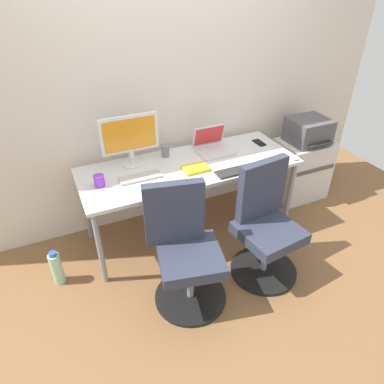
# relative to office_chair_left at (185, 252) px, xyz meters

# --- Properties ---
(ground_plane) EXTENTS (5.28, 5.28, 0.00)m
(ground_plane) POSITION_rel_office_chair_left_xyz_m (0.34, 0.68, -0.42)
(ground_plane) COLOR brown
(back_wall) EXTENTS (4.40, 0.04, 2.60)m
(back_wall) POSITION_rel_office_chair_left_xyz_m (0.34, 1.12, 0.88)
(back_wall) COLOR silver
(back_wall) RESTS_ON ground
(desk) EXTENTS (1.86, 0.71, 0.71)m
(desk) POSITION_rel_office_chair_left_xyz_m (0.34, 0.68, 0.23)
(desk) COLOR silver
(desk) RESTS_ON ground
(office_chair_left) EXTENTS (0.54, 0.54, 0.94)m
(office_chair_left) POSITION_rel_office_chair_left_xyz_m (0.00, 0.00, 0.00)
(office_chair_left) COLOR black
(office_chair_left) RESTS_ON ground
(office_chair_right) EXTENTS (0.54, 0.54, 0.94)m
(office_chair_right) POSITION_rel_office_chair_left_xyz_m (0.68, 0.00, 0.00)
(office_chair_right) COLOR black
(office_chair_right) RESTS_ON ground
(side_cabinet) EXTENTS (0.51, 0.42, 0.63)m
(side_cabinet) POSITION_rel_office_chair_left_xyz_m (1.67, 0.76, -0.11)
(side_cabinet) COLOR silver
(side_cabinet) RESTS_ON ground
(printer) EXTENTS (0.38, 0.40, 0.24)m
(printer) POSITION_rel_office_chair_left_xyz_m (1.67, 0.76, 0.33)
(printer) COLOR #515156
(printer) RESTS_ON side_cabinet
(water_bottle_on_floor) EXTENTS (0.09, 0.09, 0.31)m
(water_bottle_on_floor) POSITION_rel_office_chair_left_xyz_m (-0.87, 0.52, -0.28)
(water_bottle_on_floor) COLOR #A5D8B2
(water_bottle_on_floor) RESTS_ON ground
(desktop_monitor) EXTENTS (0.48, 0.18, 0.43)m
(desktop_monitor) POSITION_rel_office_chair_left_xyz_m (-0.09, 0.90, 0.54)
(desktop_monitor) COLOR silver
(desktop_monitor) RESTS_ON desk
(open_laptop) EXTENTS (0.31, 0.28, 0.22)m
(open_laptop) POSITION_rel_office_chair_left_xyz_m (0.64, 0.83, 0.34)
(open_laptop) COLOR silver
(open_laptop) RESTS_ON desk
(keyboard_by_monitor) EXTENTS (0.34, 0.12, 0.02)m
(keyboard_by_monitor) POSITION_rel_office_chair_left_xyz_m (-0.10, 0.64, 0.30)
(keyboard_by_monitor) COLOR #B7B7B7
(keyboard_by_monitor) RESTS_ON desk
(keyboard_by_laptop) EXTENTS (0.34, 0.12, 0.02)m
(keyboard_by_laptop) POSITION_rel_office_chair_left_xyz_m (0.64, 0.41, 0.30)
(keyboard_by_laptop) COLOR #2D2D2D
(keyboard_by_laptop) RESTS_ON desk
(mouse_by_monitor) EXTENTS (0.06, 0.10, 0.03)m
(mouse_by_monitor) POSITION_rel_office_chair_left_xyz_m (1.21, 0.40, 0.30)
(mouse_by_monitor) COLOR silver
(mouse_by_monitor) RESTS_ON desk
(mouse_by_laptop) EXTENTS (0.06, 0.10, 0.03)m
(mouse_by_laptop) POSITION_rel_office_chair_left_xyz_m (-0.03, 0.40, 0.30)
(mouse_by_laptop) COLOR #2D2D2D
(mouse_by_laptop) RESTS_ON desk
(coffee_mug) EXTENTS (0.08, 0.08, 0.09)m
(coffee_mug) POSITION_rel_office_chair_left_xyz_m (-0.42, 0.66, 0.33)
(coffee_mug) COLOR purple
(coffee_mug) RESTS_ON desk
(pen_cup) EXTENTS (0.07, 0.07, 0.10)m
(pen_cup) POSITION_rel_office_chair_left_xyz_m (0.22, 0.92, 0.34)
(pen_cup) COLOR slate
(pen_cup) RESTS_ON desk
(phone_near_laptop) EXTENTS (0.07, 0.14, 0.01)m
(phone_near_laptop) POSITION_rel_office_chair_left_xyz_m (1.12, 0.80, 0.29)
(phone_near_laptop) COLOR black
(phone_near_laptop) RESTS_ON desk
(notebook) EXTENTS (0.21, 0.15, 0.03)m
(notebook) POSITION_rel_office_chair_left_xyz_m (0.36, 0.58, 0.30)
(notebook) COLOR yellow
(notebook) RESTS_ON desk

